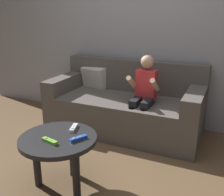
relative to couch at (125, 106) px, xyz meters
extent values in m
cube|color=#999EA8|center=(0.14, 0.40, 0.96)|extent=(5.19, 0.05, 2.50)
cube|color=#56514C|center=(0.01, -0.05, -0.08)|extent=(1.77, 0.80, 0.42)
cube|color=#56514C|center=(0.01, 0.27, 0.32)|extent=(1.77, 0.16, 0.39)
cube|color=#56514C|center=(-0.79, -0.05, 0.22)|extent=(0.18, 0.80, 0.18)
cube|color=#56514C|center=(0.80, -0.05, 0.22)|extent=(0.18, 0.80, 0.18)
cube|color=silver|center=(-0.51, 0.19, 0.26)|extent=(0.36, 0.23, 0.28)
cylinder|color=black|center=(0.22, -0.35, -0.08)|extent=(0.07, 0.07, 0.42)
cylinder|color=black|center=(0.34, -0.35, -0.08)|extent=(0.07, 0.07, 0.42)
cube|color=black|center=(0.22, -0.22, 0.16)|extent=(0.08, 0.27, 0.08)
cube|color=black|center=(0.34, -0.22, 0.16)|extent=(0.08, 0.27, 0.08)
cube|color=red|center=(0.28, -0.09, 0.32)|extent=(0.21, 0.13, 0.32)
cylinder|color=#DBAA87|center=(0.15, -0.21, 0.36)|extent=(0.05, 0.23, 0.19)
cylinder|color=#DBAA87|center=(0.40, -0.21, 0.36)|extent=(0.05, 0.23, 0.19)
sphere|color=#DBAA87|center=(0.28, -0.09, 0.57)|extent=(0.14, 0.14, 0.14)
cylinder|color=#232326|center=(-0.05, -1.26, 0.14)|extent=(0.60, 0.60, 0.04)
cylinder|color=#232326|center=(-0.24, -1.32, -0.08)|extent=(0.06, 0.06, 0.42)
cylinder|color=#232326|center=(0.13, -1.32, -0.08)|extent=(0.06, 0.06, 0.42)
cylinder|color=#232326|center=(-0.05, -1.08, -0.08)|extent=(0.06, 0.06, 0.42)
cube|color=#72C638|center=(-0.05, -1.36, 0.17)|extent=(0.14, 0.07, 0.02)
cylinder|color=#99999E|center=(-0.09, -1.36, 0.19)|extent=(0.02, 0.02, 0.00)
cylinder|color=silver|center=(-0.06, -1.36, 0.19)|extent=(0.01, 0.01, 0.00)
cylinder|color=silver|center=(-0.04, -1.37, 0.19)|extent=(0.01, 0.01, 0.00)
cube|color=blue|center=(0.12, -1.24, 0.17)|extent=(0.10, 0.14, 0.02)
cylinder|color=#99999E|center=(0.10, -1.28, 0.19)|extent=(0.02, 0.02, 0.00)
cylinder|color=silver|center=(0.11, -1.25, 0.19)|extent=(0.01, 0.01, 0.00)
cylinder|color=silver|center=(0.12, -1.23, 0.19)|extent=(0.01, 0.01, 0.00)
cube|color=white|center=(-0.02, -1.10, 0.17)|extent=(0.08, 0.14, 0.02)
cylinder|color=#99999E|center=(-0.01, -1.13, 0.19)|extent=(0.02, 0.02, 0.00)
cylinder|color=silver|center=(-0.02, -1.10, 0.19)|extent=(0.01, 0.01, 0.00)
cylinder|color=silver|center=(-0.02, -1.08, 0.19)|extent=(0.01, 0.01, 0.00)
camera|label=1|loc=(1.08, -2.74, 1.07)|focal=42.01mm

